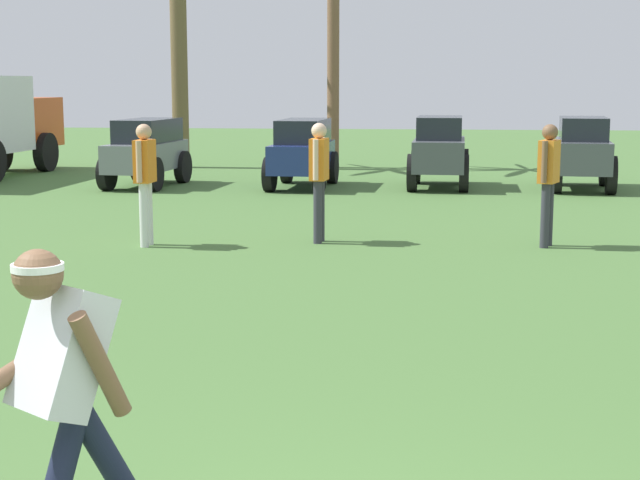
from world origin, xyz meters
TOP-DOWN VIEW (x-y plane):
  - frisbee_thrower at (-1.02, 0.87)m, footprint 0.86×0.84m
  - teammate_near_sideline at (-3.03, 9.10)m, footprint 0.22×0.50m
  - teammate_midfield at (2.06, 9.57)m, footprint 0.31×0.48m
  - teammate_deep at (-0.86, 9.61)m, footprint 0.23×0.50m
  - parked_car_slot_a at (-5.03, 16.14)m, footprint 1.35×2.48m
  - parked_car_slot_b at (-1.90, 16.29)m, footprint 1.27×2.45m
  - parked_car_slot_c at (0.79, 16.51)m, footprint 1.24×2.38m
  - parked_car_slot_d at (3.56, 16.46)m, footprint 1.38×2.43m
  - palm_tree_far_left at (-5.40, 20.45)m, footprint 3.17×3.25m
  - palm_tree_left_of_centre at (-1.72, 20.76)m, footprint 3.44×3.53m

SIDE VIEW (x-z plane):
  - parked_car_slot_a at x=-5.03m, z-range 0.05..1.39m
  - parked_car_slot_b at x=-1.90m, z-range 0.05..1.39m
  - parked_car_slot_c at x=0.79m, z-range 0.04..1.44m
  - parked_car_slot_d at x=3.56m, z-range 0.04..1.44m
  - frisbee_thrower at x=-1.02m, z-range 0.09..1.51m
  - teammate_near_sideline at x=-3.03m, z-range 0.16..1.72m
  - teammate_midfield at x=2.06m, z-range 0.16..1.72m
  - teammate_deep at x=-0.86m, z-range 0.16..1.72m
  - palm_tree_far_left at x=-5.40m, z-range 0.46..6.98m
  - palm_tree_left_of_centre at x=-1.72m, z-range 0.82..6.91m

